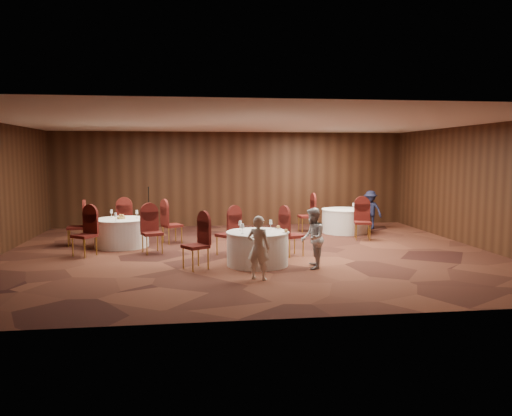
{
  "coord_description": "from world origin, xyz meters",
  "views": [
    {
      "loc": [
        -1.42,
        -12.02,
        2.4
      ],
      "look_at": [
        0.2,
        0.2,
        1.1
      ],
      "focal_mm": 35.0,
      "sensor_mm": 36.0,
      "label": 1
    }
  ],
  "objects": [
    {
      "name": "tabletop_left",
      "position": [
        -3.23,
        1.35,
        0.82
      ],
      "size": [
        0.77,
        0.86,
        0.22
      ],
      "color": "silver",
      "rests_on": "table_left"
    },
    {
      "name": "chairs_right",
      "position": [
        2.84,
        2.43,
        0.5
      ],
      "size": [
        1.85,
        2.25,
        1.0
      ],
      "color": "#3F100C",
      "rests_on": "ground"
    },
    {
      "name": "tabletop_right",
      "position": [
        3.54,
        2.64,
        0.9
      ],
      "size": [
        0.08,
        0.08,
        0.22
      ],
      "color": "silver",
      "rests_on": "table_right"
    },
    {
      "name": "chairs_main",
      "position": [
        -0.29,
        -0.71,
        0.5
      ],
      "size": [
        3.01,
        2.14,
        1.0
      ],
      "color": "#3F100C",
      "rests_on": "ground"
    },
    {
      "name": "room_shell",
      "position": [
        0.0,
        0.0,
        1.96
      ],
      "size": [
        12.0,
        12.0,
        12.0
      ],
      "color": "silver",
      "rests_on": "ground"
    },
    {
      "name": "tabletop_main",
      "position": [
        0.16,
        -1.41,
        0.84
      ],
      "size": [
        1.05,
        1.07,
        0.22
      ],
      "color": "silver",
      "rests_on": "table_main"
    },
    {
      "name": "table_left",
      "position": [
        -3.23,
        1.36,
        0.38
      ],
      "size": [
        1.43,
        1.43,
        0.74
      ],
      "color": "silver",
      "rests_on": "ground"
    },
    {
      "name": "man_c",
      "position": [
        4.44,
        3.58,
        0.63
      ],
      "size": [
        0.88,
        0.92,
        1.26
      ],
      "primitive_type": "imported",
      "rotation": [
        0.0,
        0.0,
        5.43
      ],
      "color": "black",
      "rests_on": "ground"
    },
    {
      "name": "woman_a",
      "position": [
        -0.13,
        -2.63,
        0.63
      ],
      "size": [
        0.54,
        0.48,
        1.25
      ],
      "primitive_type": "imported",
      "rotation": [
        0.0,
        0.0,
        2.64
      ],
      "color": "silver",
      "rests_on": "ground"
    },
    {
      "name": "woman_b",
      "position": [
        1.15,
        -1.8,
        0.65
      ],
      "size": [
        0.63,
        0.73,
        1.3
      ],
      "primitive_type": "imported",
      "rotation": [
        0.0,
        0.0,
        4.47
      ],
      "color": "#B7B7BC",
      "rests_on": "ground"
    },
    {
      "name": "ground",
      "position": [
        0.0,
        0.0,
        0.0
      ],
      "size": [
        12.0,
        12.0,
        0.0
      ],
      "primitive_type": "plane",
      "color": "black",
      "rests_on": "ground"
    },
    {
      "name": "chairs_left",
      "position": [
        -3.19,
        1.31,
        0.5
      ],
      "size": [
        3.17,
        3.03,
        1.0
      ],
      "color": "#3F100C",
      "rests_on": "ground"
    },
    {
      "name": "table_main",
      "position": [
        0.03,
        -1.33,
        0.38
      ],
      "size": [
        1.37,
        1.37,
        0.74
      ],
      "color": "silver",
      "rests_on": "ground"
    },
    {
      "name": "table_right",
      "position": [
        3.35,
        2.91,
        0.38
      ],
      "size": [
        1.43,
        1.43,
        0.74
      ],
      "color": "silver",
      "rests_on": "ground"
    },
    {
      "name": "mic_stand",
      "position": [
        -2.7,
        3.62,
        0.41
      ],
      "size": [
        0.24,
        0.24,
        1.44
      ],
      "color": "black",
      "rests_on": "ground"
    }
  ]
}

